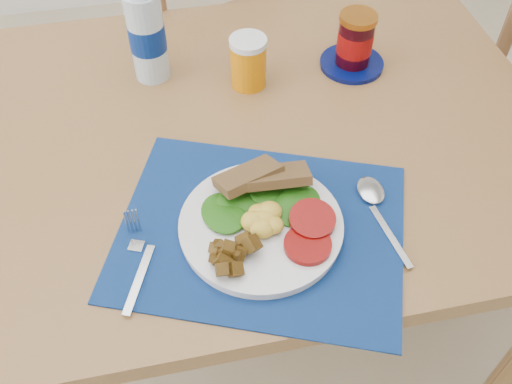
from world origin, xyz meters
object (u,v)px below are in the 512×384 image
chair_far (207,37)px  breakfast_plate (258,225)px  jam_on_saucer (355,44)px  water_bottle (146,29)px  juice_glass (248,63)px

chair_far → breakfast_plate: (-0.03, -0.87, 0.23)m
chair_far → jam_on_saucer: size_ratio=7.74×
chair_far → water_bottle: chair_far is taller
breakfast_plate → jam_on_saucer: jam_on_saucer is taller
breakfast_plate → water_bottle: 0.49m
breakfast_plate → chair_far: bearing=77.2°
chair_far → breakfast_plate: size_ratio=4.00×
water_bottle → breakfast_plate: bearing=-73.8°
juice_glass → water_bottle: bearing=160.3°
breakfast_plate → juice_glass: (0.06, 0.39, 0.03)m
chair_far → juice_glass: (0.03, -0.48, 0.25)m
water_bottle → chair_far: bearing=68.5°
chair_far → jam_on_saucer: 0.59m
jam_on_saucer → chair_far: bearing=119.4°
breakfast_plate → water_bottle: bearing=95.3°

